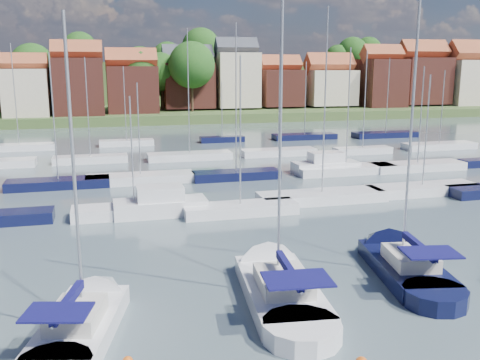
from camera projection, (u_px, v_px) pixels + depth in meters
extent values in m
plane|color=#42535A|center=(188.00, 165.00, 61.14)|extent=(260.00, 260.00, 0.00)
cube|color=silver|center=(81.00, 330.00, 22.58)|extent=(4.35, 7.19, 1.20)
cone|color=silver|center=(105.00, 290.00, 26.68)|extent=(3.51, 3.85, 2.80)
cube|color=beige|center=(76.00, 315.00, 21.92)|extent=(2.58, 3.19, 0.70)
cylinder|color=#B2B2B7|center=(74.00, 170.00, 21.60)|extent=(0.14, 0.14, 12.43)
cylinder|color=#B2B2B7|center=(68.00, 305.00, 20.83)|extent=(1.00, 3.64, 0.10)
cube|color=#0F0E49|center=(68.00, 302.00, 20.80)|extent=(1.15, 3.51, 0.35)
cube|color=#0F0E49|center=(57.00, 312.00, 19.58)|extent=(2.71, 2.21, 0.08)
cube|color=silver|center=(280.00, 295.00, 26.10)|extent=(4.21, 8.39, 1.20)
cone|color=silver|center=(261.00, 258.00, 30.98)|extent=(3.77, 4.26, 3.37)
cylinder|color=silver|center=(302.00, 335.00, 22.19)|extent=(3.71, 3.71, 1.20)
cube|color=beige|center=(283.00, 281.00, 25.35)|extent=(2.70, 3.60, 0.70)
cylinder|color=#B2B2B7|center=(280.00, 128.00, 24.94)|extent=(0.14, 0.14, 14.97)
cylinder|color=#B2B2B7|center=(289.00, 273.00, 24.09)|extent=(0.58, 4.48, 0.10)
cube|color=#0F0E49|center=(289.00, 270.00, 24.06)|extent=(0.75, 4.27, 0.35)
cube|color=#0F0E49|center=(297.00, 279.00, 22.62)|extent=(3.06, 2.31, 0.08)
cube|color=black|center=(405.00, 271.00, 29.10)|extent=(4.39, 7.88, 1.20)
cone|color=black|center=(378.00, 243.00, 33.64)|extent=(3.70, 4.12, 3.10)
cylinder|color=black|center=(434.00, 300.00, 25.47)|extent=(3.61, 3.61, 1.20)
cube|color=beige|center=(410.00, 258.00, 28.40)|extent=(2.69, 3.44, 0.70)
cylinder|color=#B2B2B7|center=(411.00, 130.00, 28.00)|extent=(0.14, 0.14, 14.11)
cylinder|color=#B2B2B7|center=(419.00, 249.00, 27.21)|extent=(0.84, 4.09, 0.10)
cube|color=#0F0E49|center=(419.00, 246.00, 27.18)|extent=(1.00, 3.92, 0.35)
cube|color=#0F0E49|center=(430.00, 252.00, 25.84)|extent=(2.93, 2.31, 0.08)
sphere|color=beige|center=(386.00, 259.00, 31.63)|extent=(0.53, 0.53, 0.53)
cube|color=silver|center=(134.00, 211.00, 40.55)|extent=(9.22, 2.58, 1.00)
cylinder|color=#B2B2B7|center=(132.00, 152.00, 39.58)|extent=(0.12, 0.12, 8.18)
cube|color=silver|center=(240.00, 210.00, 40.97)|extent=(8.78, 2.46, 1.00)
cylinder|color=#B2B2B7|center=(240.00, 132.00, 39.70)|extent=(0.12, 0.12, 11.06)
cube|color=silver|center=(322.00, 198.00, 44.78)|extent=(10.79, 3.02, 1.00)
cylinder|color=#B2B2B7|center=(325.00, 102.00, 43.11)|extent=(0.12, 0.12, 14.87)
cube|color=silver|center=(422.00, 190.00, 47.50)|extent=(10.13, 2.84, 1.00)
cylinder|color=#B2B2B7|center=(426.00, 131.00, 46.38)|extent=(0.12, 0.12, 9.59)
cube|color=silver|center=(161.00, 209.00, 40.81)|extent=(7.00, 2.60, 1.40)
cube|color=silver|center=(160.00, 195.00, 40.57)|extent=(3.50, 2.20, 1.30)
cube|color=black|center=(58.00, 184.00, 49.84)|extent=(9.30, 2.60, 1.00)
cylinder|color=#B2B2B7|center=(54.00, 117.00, 48.53)|extent=(0.12, 0.12, 11.48)
cube|color=silver|center=(141.00, 179.00, 52.05)|extent=(10.40, 2.91, 1.00)
cylinder|color=#B2B2B7|center=(139.00, 129.00, 51.02)|extent=(0.12, 0.12, 8.77)
cube|color=black|center=(236.00, 176.00, 53.66)|extent=(8.80, 2.46, 1.00)
cylinder|color=#B2B2B7|center=(236.00, 99.00, 52.05)|extent=(0.12, 0.12, 14.33)
cube|color=silver|center=(346.00, 170.00, 56.46)|extent=(10.73, 3.00, 1.00)
cylinder|color=#B2B2B7|center=(348.00, 108.00, 55.08)|extent=(0.12, 0.12, 12.14)
cube|color=silver|center=(417.00, 167.00, 58.34)|extent=(10.48, 2.93, 1.00)
cylinder|color=#B2B2B7|center=(421.00, 115.00, 57.15)|extent=(0.12, 0.12, 10.28)
cube|color=silver|center=(325.00, 168.00, 56.75)|extent=(7.00, 2.60, 1.40)
cube|color=silver|center=(326.00, 158.00, 56.52)|extent=(3.50, 2.20, 1.30)
cube|color=silver|center=(91.00, 160.00, 62.69)|extent=(8.49, 2.38, 1.00)
cylinder|color=#B2B2B7|center=(87.00, 107.00, 61.39)|extent=(0.12, 0.12, 11.31)
cube|color=silver|center=(190.00, 157.00, 64.83)|extent=(10.16, 2.85, 1.00)
cylinder|color=#B2B2B7|center=(188.00, 92.00, 63.19)|extent=(0.12, 0.12, 14.59)
cube|color=silver|center=(278.00, 153.00, 67.73)|extent=(9.53, 2.67, 1.00)
cylinder|color=#B2B2B7|center=(279.00, 101.00, 66.37)|extent=(0.12, 0.12, 11.91)
cube|color=silver|center=(362.00, 151.00, 69.09)|extent=(7.62, 2.13, 1.00)
cylinder|color=#B2B2B7|center=(365.00, 100.00, 67.71)|extent=(0.12, 0.12, 12.13)
cube|color=silver|center=(439.00, 146.00, 73.07)|extent=(10.17, 2.85, 1.00)
cylinder|color=#B2B2B7|center=(442.00, 107.00, 71.94)|extent=(0.12, 0.12, 9.73)
cube|color=silver|center=(19.00, 148.00, 71.79)|extent=(9.24, 2.59, 1.00)
cylinder|color=#B2B2B7|center=(15.00, 95.00, 70.30)|extent=(0.12, 0.12, 13.17)
cube|color=silver|center=(127.00, 143.00, 75.96)|extent=(7.57, 2.12, 1.00)
cylinder|color=#B2B2B7|center=(125.00, 103.00, 74.77)|extent=(0.12, 0.12, 10.24)
cube|color=black|center=(222.00, 140.00, 79.53)|extent=(6.58, 1.84, 1.00)
cylinder|color=#B2B2B7|center=(222.00, 109.00, 78.58)|extent=(0.12, 0.12, 8.01)
cube|color=black|center=(304.00, 137.00, 82.66)|extent=(9.92, 2.78, 1.00)
cylinder|color=#B2B2B7|center=(305.00, 98.00, 81.40)|extent=(0.12, 0.12, 10.92)
cube|color=black|center=(385.00, 135.00, 84.93)|extent=(10.55, 2.95, 1.00)
cylinder|color=#B2B2B7|center=(388.00, 95.00, 83.62)|extent=(0.12, 0.12, 11.51)
cube|color=#48572B|center=(140.00, 110.00, 133.96)|extent=(200.00, 70.00, 3.00)
cube|color=#48572B|center=(133.00, 87.00, 156.64)|extent=(200.00, 60.00, 14.00)
cube|color=beige|center=(27.00, 93.00, 100.69)|extent=(8.09, 8.80, 8.96)
cube|color=#97492C|center=(25.00, 63.00, 99.54)|extent=(8.25, 4.00, 4.00)
cube|color=brown|center=(79.00, 87.00, 103.65)|extent=(9.36, 10.17, 10.97)
cube|color=#97492C|center=(77.00, 52.00, 102.26)|extent=(9.54, 4.63, 4.63)
cube|color=brown|center=(132.00, 90.00, 107.96)|extent=(9.90, 8.56, 9.42)
cube|color=#97492C|center=(131.00, 60.00, 106.71)|extent=(10.10, 4.90, 4.90)
cube|color=brown|center=(188.00, 85.00, 115.52)|extent=(10.59, 8.93, 9.49)
cube|color=#383A42|center=(187.00, 57.00, 114.25)|extent=(10.80, 5.24, 5.24)
cube|color=beige|center=(236.00, 80.00, 117.08)|extent=(9.01, 8.61, 11.65)
cube|color=#383A42|center=(236.00, 48.00, 115.62)|extent=(9.19, 4.46, 4.46)
cube|color=brown|center=(280.00, 88.00, 121.16)|extent=(9.10, 9.34, 8.00)
cube|color=#97492C|center=(280.00, 65.00, 120.08)|extent=(9.28, 4.50, 4.50)
cube|color=beige|center=(329.00, 88.00, 123.66)|extent=(10.86, 9.59, 7.88)
cube|color=#97492C|center=(329.00, 64.00, 122.56)|extent=(11.07, 5.37, 5.37)
cube|color=brown|center=(381.00, 83.00, 123.82)|extent=(9.18, 9.96, 10.97)
cube|color=#97492C|center=(382.00, 54.00, 122.43)|extent=(9.36, 4.54, 4.54)
cube|color=brown|center=(421.00, 81.00, 127.73)|extent=(11.39, 9.67, 10.76)
cube|color=#97492C|center=(423.00, 52.00, 126.30)|extent=(11.62, 5.64, 5.64)
cube|color=beige|center=(472.00, 83.00, 129.22)|extent=(12.95, 8.52, 10.80)
cube|color=#97492C|center=(475.00, 53.00, 127.75)|extent=(13.21, 6.41, 6.41)
cylinder|color=#382619|center=(351.00, 75.00, 144.69)|extent=(0.50, 0.50, 4.47)
sphere|color=#2A571B|center=(352.00, 52.00, 143.42)|extent=(8.18, 8.18, 8.18)
cylinder|color=#382619|center=(163.00, 101.00, 114.12)|extent=(0.50, 0.50, 4.46)
sphere|color=#2A571B|center=(162.00, 72.00, 112.85)|extent=(8.15, 8.15, 8.15)
cylinder|color=#382619|center=(201.00, 76.00, 132.79)|extent=(0.50, 0.50, 5.15)
sphere|color=#2A571B|center=(201.00, 47.00, 131.32)|extent=(9.41, 9.41, 9.41)
cylinder|color=#382619|center=(81.00, 76.00, 128.24)|extent=(0.50, 0.50, 4.56)
sphere|color=#2A571B|center=(80.00, 50.00, 126.94)|extent=(8.34, 8.34, 8.34)
cylinder|color=#382619|center=(35.00, 98.00, 116.34)|extent=(0.50, 0.50, 5.15)
sphere|color=#2A571B|center=(32.00, 65.00, 114.87)|extent=(9.42, 9.42, 9.42)
cylinder|color=#382619|center=(203.00, 99.00, 125.02)|extent=(0.50, 0.50, 3.77)
sphere|color=#2A571B|center=(202.00, 77.00, 123.94)|extent=(6.89, 6.89, 6.89)
cylinder|color=#382619|center=(192.00, 100.00, 110.68)|extent=(0.50, 0.50, 5.21)
sphere|color=#2A571B|center=(192.00, 65.00, 109.19)|extent=(9.53, 9.53, 9.53)
cylinder|color=#382619|center=(394.00, 98.00, 133.95)|extent=(0.50, 0.50, 2.97)
sphere|color=#2A571B|center=(395.00, 82.00, 133.10)|extent=(5.44, 5.44, 5.44)
cylinder|color=#382619|center=(141.00, 101.00, 110.89)|extent=(0.50, 0.50, 4.84)
sphere|color=#2A571B|center=(140.00, 68.00, 109.51)|extent=(8.85, 8.85, 8.85)
cylinder|color=#382619|center=(337.00, 77.00, 143.96)|extent=(0.50, 0.50, 3.72)
sphere|color=#2A571B|center=(338.00, 58.00, 142.90)|extent=(6.80, 6.80, 6.80)
cylinder|color=#382619|center=(380.00, 98.00, 124.82)|extent=(0.50, 0.50, 4.05)
sphere|color=#2A571B|center=(382.00, 74.00, 123.66)|extent=(7.40, 7.40, 7.40)
cylinder|color=#382619|center=(168.00, 79.00, 130.52)|extent=(0.50, 0.50, 3.93)
sphere|color=#2A571B|center=(167.00, 57.00, 129.40)|extent=(7.19, 7.19, 7.19)
cylinder|color=#382619|center=(277.00, 99.00, 124.84)|extent=(0.50, 0.50, 3.82)
sphere|color=#2A571B|center=(278.00, 76.00, 123.75)|extent=(6.99, 6.99, 6.99)
cylinder|color=#382619|center=(59.00, 106.00, 106.46)|extent=(0.50, 0.50, 3.48)
sphere|color=#2A571B|center=(57.00, 81.00, 105.46)|extent=(6.37, 6.37, 6.37)
cylinder|color=#382619|center=(376.00, 98.00, 133.99)|extent=(0.50, 0.50, 2.99)
sphere|color=#2A571B|center=(376.00, 82.00, 133.14)|extent=(5.46, 5.46, 5.46)
cylinder|color=#382619|center=(162.00, 102.00, 117.23)|extent=(0.50, 0.50, 3.25)
sphere|color=#2A571B|center=(161.00, 82.00, 116.30)|extent=(5.94, 5.94, 5.94)
cylinder|color=#382619|center=(130.00, 103.00, 117.23)|extent=(0.50, 0.50, 2.98)
sphere|color=#2A571B|center=(130.00, 84.00, 116.38)|extent=(5.46, 5.46, 5.46)
cylinder|color=#382619|center=(367.00, 72.00, 152.35)|extent=(0.50, 0.50, 4.29)
sphere|color=#2A571B|center=(368.00, 51.00, 151.12)|extent=(7.84, 7.84, 7.84)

